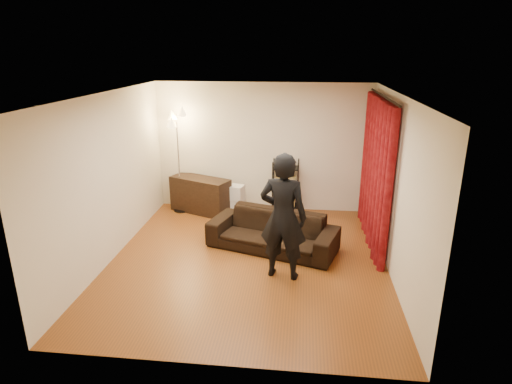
# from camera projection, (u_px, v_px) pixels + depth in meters

# --- Properties ---
(floor) EXTENTS (5.00, 5.00, 0.00)m
(floor) POSITION_uv_depth(u_px,v_px,m) (248.00, 260.00, 7.09)
(floor) COLOR brown
(floor) RESTS_ON ground
(ceiling) EXTENTS (5.00, 5.00, 0.00)m
(ceiling) POSITION_uv_depth(u_px,v_px,m) (247.00, 94.00, 6.23)
(ceiling) COLOR white
(ceiling) RESTS_ON ground
(wall_back) EXTENTS (5.00, 0.00, 5.00)m
(wall_back) POSITION_uv_depth(u_px,v_px,m) (263.00, 148.00, 9.02)
(wall_back) COLOR beige
(wall_back) RESTS_ON ground
(wall_front) EXTENTS (5.00, 0.00, 5.00)m
(wall_front) POSITION_uv_depth(u_px,v_px,m) (215.00, 256.00, 4.30)
(wall_front) COLOR beige
(wall_front) RESTS_ON ground
(wall_left) EXTENTS (0.00, 5.00, 5.00)m
(wall_left) POSITION_uv_depth(u_px,v_px,m) (109.00, 178.00, 6.90)
(wall_left) COLOR beige
(wall_left) RESTS_ON ground
(wall_right) EXTENTS (0.00, 5.00, 5.00)m
(wall_right) POSITION_uv_depth(u_px,v_px,m) (396.00, 188.00, 6.42)
(wall_right) COLOR beige
(wall_right) RESTS_ON ground
(curtain_rod) EXTENTS (0.04, 2.65, 0.04)m
(curtain_rod) POSITION_uv_depth(u_px,v_px,m) (384.00, 96.00, 7.10)
(curtain_rod) COLOR black
(curtain_rod) RESTS_ON wall_right
(curtain) EXTENTS (0.22, 2.65, 2.55)m
(curtain) POSITION_uv_depth(u_px,v_px,m) (376.00, 172.00, 7.52)
(curtain) COLOR maroon
(curtain) RESTS_ON ground
(sofa) EXTENTS (2.37, 1.49, 0.65)m
(sofa) POSITION_uv_depth(u_px,v_px,m) (273.00, 231.00, 7.41)
(sofa) COLOR black
(sofa) RESTS_ON ground
(person) EXTENTS (0.78, 0.59, 1.95)m
(person) POSITION_uv_depth(u_px,v_px,m) (283.00, 217.00, 6.31)
(person) COLOR black
(person) RESTS_ON ground
(media_cabinet) EXTENTS (1.37, 0.95, 0.75)m
(media_cabinet) POSITION_uv_depth(u_px,v_px,m) (201.00, 195.00, 9.10)
(media_cabinet) COLOR black
(media_cabinet) RESTS_ON ground
(storage_boxes) EXTENTS (0.42, 0.36, 0.61)m
(storage_boxes) POSITION_uv_depth(u_px,v_px,m) (235.00, 199.00, 9.07)
(storage_boxes) COLOR silver
(storage_boxes) RESTS_ON ground
(wire_shelf) EXTENTS (0.59, 0.47, 1.14)m
(wire_shelf) POSITION_uv_depth(u_px,v_px,m) (285.00, 187.00, 9.00)
(wire_shelf) COLOR black
(wire_shelf) RESTS_ON ground
(floor_lamp) EXTENTS (0.43, 0.43, 2.16)m
(floor_lamp) POSITION_uv_depth(u_px,v_px,m) (179.00, 162.00, 8.92)
(floor_lamp) COLOR silver
(floor_lamp) RESTS_ON ground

